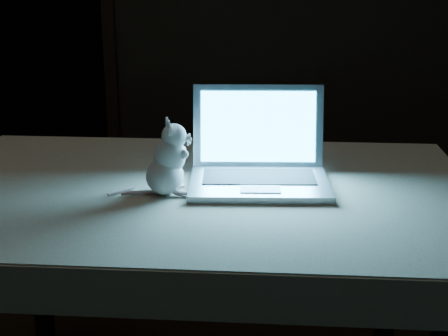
# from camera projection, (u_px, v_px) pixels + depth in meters

# --- Properties ---
(doorway) EXTENTS (1.06, 0.36, 2.13)m
(doorway) POSITION_uv_depth(u_px,v_px,m) (37.00, 31.00, 4.31)
(doorway) COLOR black
(doorway) RESTS_ON back_wall
(table) EXTENTS (1.55, 1.00, 0.83)m
(table) POSITION_uv_depth(u_px,v_px,m) (198.00, 312.00, 2.07)
(table) COLOR black
(table) RESTS_ON floor
(tablecloth) EXTENTS (1.68, 1.14, 0.12)m
(tablecloth) POSITION_uv_depth(u_px,v_px,m) (198.00, 206.00, 1.95)
(tablecloth) COLOR beige
(tablecloth) RESTS_ON table
(laptop) EXTENTS (0.43, 0.38, 0.28)m
(laptop) POSITION_uv_depth(u_px,v_px,m) (260.00, 142.00, 1.89)
(laptop) COLOR #A2A2A7
(laptop) RESTS_ON tablecloth
(plush_mouse) EXTENTS (0.19, 0.19, 0.22)m
(plush_mouse) POSITION_uv_depth(u_px,v_px,m) (164.00, 157.00, 1.85)
(plush_mouse) COLOR silver
(plush_mouse) RESTS_ON tablecloth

